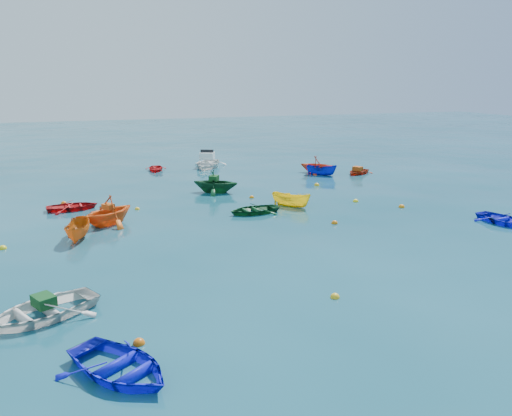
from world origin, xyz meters
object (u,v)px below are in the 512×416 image
object	(u,v)px
dinghy_white_near	(43,318)
dinghy_blue_se	(504,223)
motorboat_white	(207,167)
dinghy_blue_sw	(120,374)

from	to	relation	value
dinghy_white_near	dinghy_blue_se	xyz separation A→B (m)	(22.66, 3.55, 0.00)
dinghy_blue_se	motorboat_white	xyz separation A→B (m)	(-10.58, 22.67, 0.00)
dinghy_blue_sw	dinghy_white_near	world-z (taller)	dinghy_white_near
dinghy_blue_sw	dinghy_blue_se	distance (m)	21.97
dinghy_white_near	dinghy_blue_sw	bearing A→B (deg)	-0.44
dinghy_blue_se	dinghy_blue_sw	bearing A→B (deg)	-167.45
dinghy_blue_sw	dinghy_white_near	distance (m)	4.64
dinghy_white_near	dinghy_blue_se	size ratio (longest dim) A/B	1.18
motorboat_white	dinghy_blue_sw	bearing A→B (deg)	-81.89
dinghy_white_near	motorboat_white	bearing A→B (deg)	128.13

